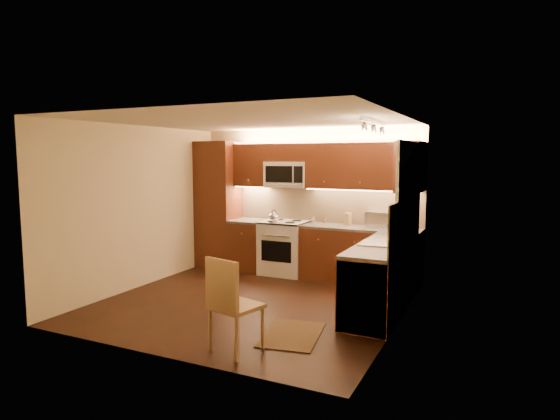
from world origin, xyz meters
The scene contains 37 objects.
floor centered at (0.00, 0.00, 0.00)m, with size 4.00×4.00×0.01m, color black.
ceiling centered at (0.00, 0.00, 2.50)m, with size 4.00×4.00×0.01m, color beige.
wall_back centered at (0.00, 2.00, 1.25)m, with size 4.00×0.01×2.50m, color beige.
wall_front centered at (0.00, -2.00, 1.25)m, with size 4.00×0.01×2.50m, color beige.
wall_left centered at (-2.00, 0.00, 1.25)m, with size 0.01×4.00×2.50m, color beige.
wall_right centered at (2.00, 0.00, 1.25)m, with size 0.01×4.00×2.50m, color beige.
pantry centered at (-1.65, 1.70, 1.15)m, with size 0.70×0.60×2.30m, color #471C0F.
base_cab_back_left centered at (-0.99, 1.70, 0.43)m, with size 0.62×0.60×0.86m, color #471C0F.
counter_back_left centered at (-0.99, 1.70, 0.88)m, with size 0.62×0.60×0.04m, color #3C3A37.
base_cab_back_right centered at (1.04, 1.70, 0.43)m, with size 1.92×0.60×0.86m, color #471C0F.
counter_back_right centered at (1.04, 1.70, 0.88)m, with size 1.92×0.60×0.04m, color #3C3A37.
base_cab_right centered at (1.70, 0.40, 0.43)m, with size 0.60×2.00×0.86m, color #471C0F.
counter_right centered at (1.70, 0.40, 0.88)m, with size 0.60×2.00×0.04m, color #3C3A37.
dishwasher centered at (1.70, -0.30, 0.43)m, with size 0.58×0.60×0.84m, color silver.
backsplash_back centered at (0.35, 1.99, 1.20)m, with size 3.30×0.02×0.60m, color tan.
backsplash_right centered at (1.99, 0.40, 1.20)m, with size 0.02×2.00×0.60m, color tan.
upper_cab_back_left centered at (-0.99, 1.82, 1.88)m, with size 0.62×0.35×0.75m, color #471C0F.
upper_cab_back_right centered at (1.04, 1.82, 1.88)m, with size 1.92×0.35×0.75m, color #471C0F.
upper_cab_bridge centered at (-0.30, 1.82, 2.09)m, with size 0.76×0.35×0.31m, color #471C0F.
upper_cab_right_corner centered at (1.82, 1.40, 1.88)m, with size 0.35×0.50×0.75m, color #471C0F.
stove centered at (-0.30, 1.68, 0.46)m, with size 0.76×0.65×0.92m, color silver, non-canonical shape.
microwave centered at (-0.30, 1.81, 1.72)m, with size 0.76×0.38×0.44m, color silver, non-canonical shape.
window_frame centered at (1.99, 0.55, 1.60)m, with size 0.03×1.44×1.24m, color silver.
window_blinds centered at (1.97, 0.55, 1.60)m, with size 0.02×1.36×1.16m, color silver.
sink centered at (1.70, 0.55, 0.98)m, with size 0.52×0.86×0.15m, color silver, non-canonical shape.
faucet centered at (1.88, 0.55, 1.05)m, with size 0.20×0.04×0.30m, color silver, non-canonical shape.
track_light_bar centered at (1.55, 0.40, 2.46)m, with size 0.04×1.20×0.03m, color silver.
kettle centered at (-0.42, 1.50, 1.03)m, with size 0.19×0.19×0.22m, color silver, non-canonical shape.
toaster_oven centered at (1.31, 1.87, 1.02)m, with size 0.41×0.31×0.25m, color silver.
knife_block centered at (0.78, 1.85, 1.00)m, with size 0.09×0.14×0.20m, color #9A7A45.
spice_jar_a centered at (0.17, 1.81, 0.95)m, with size 0.04×0.04×0.09m, color silver.
spice_jar_b centered at (0.34, 1.93, 0.95)m, with size 0.04×0.04×0.10m, color brown.
spice_jar_c centered at (0.14, 1.94, 0.94)m, with size 0.04×0.04×0.09m, color silver.
spice_jar_d centered at (0.14, 1.91, 0.95)m, with size 0.05×0.05×0.11m, color olive.
soap_bottle centered at (1.94, 1.26, 0.99)m, with size 0.08×0.08×0.17m, color silver.
rug centered at (0.99, -0.90, 0.01)m, with size 0.62×0.92×0.01m, color black.
dining_chair centered at (0.64, -1.54, 0.50)m, with size 0.45×0.45×1.01m, color #9A7A45, non-canonical shape.
Camera 1 is at (3.10, -5.66, 2.02)m, focal length 30.43 mm.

